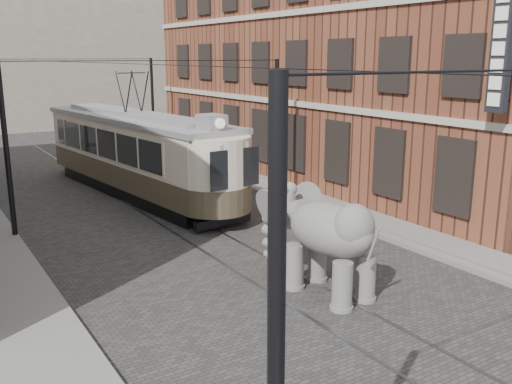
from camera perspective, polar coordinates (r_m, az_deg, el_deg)
ground at (r=17.58m, az=-1.17°, el=-6.85°), size 120.00×120.00×0.00m
tram_rails at (r=17.57m, az=-1.17°, el=-6.81°), size 1.54×80.00×0.02m
sidewalk_right at (r=21.10m, az=12.99°, el=-3.48°), size 2.00×60.00×0.15m
sidewalk_left at (r=15.51m, az=-22.62°, el=-10.50°), size 2.00×60.00×0.15m
brick_building at (r=30.23m, az=8.21°, el=13.16°), size 8.00×26.00×12.00m
distant_block at (r=54.82m, az=-23.83°, el=13.32°), size 28.00×10.00×14.00m
catenary at (r=21.08m, az=-8.69°, el=4.86°), size 11.00×30.20×6.00m
tram at (r=25.83m, az=-12.09°, el=5.68°), size 4.36×13.98×5.46m
elephant at (r=14.84m, az=7.43°, el=-5.26°), size 2.98×4.73×2.73m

